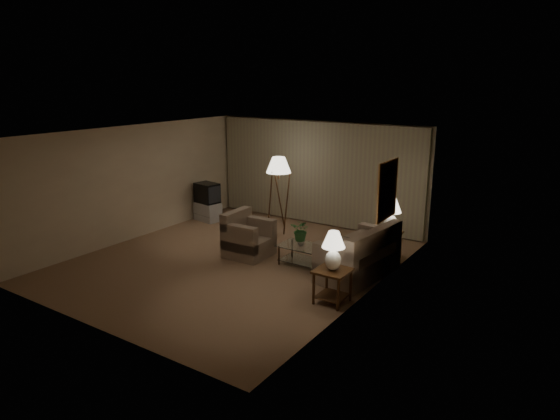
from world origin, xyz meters
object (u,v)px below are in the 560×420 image
(table_lamp_far, at_px, (391,212))
(floor_lamp, at_px, (279,193))
(armchair, at_px, (249,239))
(coffee_table, at_px, (307,253))
(ottoman, at_px, (265,230))
(sofa, at_px, (358,256))
(tv_cabinet, at_px, (208,211))
(side_table_near, at_px, (332,280))
(table_lamp_near, at_px, (333,247))
(vase, at_px, (301,242))
(side_table_far, at_px, (390,241))
(crt_tv, at_px, (207,193))

(table_lamp_far, bearing_deg, floor_lamp, 174.38)
(armchair, xyz_separation_m, coffee_table, (1.37, 0.17, -0.10))
(ottoman, bearing_deg, coffee_table, -31.11)
(sofa, relative_size, ottoman, 3.67)
(tv_cabinet, bearing_deg, side_table_near, -17.76)
(coffee_table, bearing_deg, table_lamp_far, 47.60)
(armchair, height_order, table_lamp_near, table_lamp_near)
(sofa, relative_size, coffee_table, 1.67)
(table_lamp_far, height_order, vase, table_lamp_far)
(side_table_far, bearing_deg, vase, -135.69)
(side_table_far, height_order, floor_lamp, floor_lamp)
(armchair, bearing_deg, table_lamp_near, -114.32)
(tv_cabinet, height_order, vase, vase)
(ottoman, bearing_deg, sofa, -19.06)
(side_table_near, distance_m, vase, 1.87)
(armchair, xyz_separation_m, side_table_far, (2.60, 1.52, 0.01))
(coffee_table, bearing_deg, side_table_near, -45.40)
(sofa, bearing_deg, ottoman, -102.34)
(floor_lamp, xyz_separation_m, ottoman, (-0.03, -0.54, -0.81))
(table_lamp_near, bearing_deg, coffee_table, 134.60)
(armchair, distance_m, crt_tv, 3.08)
(floor_lamp, bearing_deg, side_table_near, -43.66)
(armchair, distance_m, coffee_table, 1.38)
(side_table_near, xyz_separation_m, crt_tv, (-5.20, 2.68, 0.35))
(crt_tv, distance_m, vase, 4.08)
(table_lamp_far, relative_size, crt_tv, 1.05)
(sofa, bearing_deg, table_lamp_near, 13.05)
(sofa, height_order, coffee_table, sofa)
(sofa, relative_size, side_table_far, 3.34)
(sofa, relative_size, side_table_near, 3.34)
(tv_cabinet, relative_size, ottoman, 1.41)
(sofa, height_order, side_table_near, sofa)
(side_table_far, bearing_deg, tv_cabinet, 179.13)
(table_lamp_near, distance_m, floor_lamp, 4.20)
(tv_cabinet, relative_size, floor_lamp, 0.41)
(armchair, distance_m, side_table_near, 2.81)
(armchair, distance_m, tv_cabinet, 3.06)
(ottoman, xyz_separation_m, vase, (1.69, -1.11, 0.31))
(side_table_near, relative_size, table_lamp_near, 0.88)
(side_table_far, relative_size, crt_tv, 0.88)
(vase, bearing_deg, sofa, 4.64)
(table_lamp_near, distance_m, crt_tv, 5.85)
(floor_lamp, bearing_deg, ottoman, -93.45)
(side_table_far, distance_m, tv_cabinet, 5.20)
(table_lamp_far, distance_m, tv_cabinet, 5.26)
(sofa, distance_m, coffee_table, 1.09)
(table_lamp_far, xyz_separation_m, floor_lamp, (-3.04, 0.30, -0.03))
(side_table_far, bearing_deg, floor_lamp, 174.38)
(sofa, xyz_separation_m, armchair, (-2.45, -0.27, -0.02))
(ottoman, bearing_deg, floor_lamp, 86.55)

